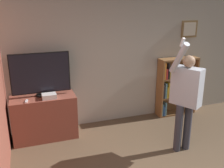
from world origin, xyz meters
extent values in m
cube|color=#B2AD9E|center=(0.00, 2.87, 1.35)|extent=(6.12, 0.06, 2.70)
cube|color=olive|center=(1.81, 2.82, 1.90)|extent=(0.39, 0.02, 0.37)
cube|color=beige|center=(1.81, 2.81, 1.90)|extent=(0.30, 0.01, 0.28)
cube|color=brown|center=(-1.43, 2.52, 0.41)|extent=(1.16, 0.52, 0.82)
cylinder|color=black|center=(-1.43, 2.58, 0.84)|extent=(0.22, 0.22, 0.03)
cylinder|color=black|center=(-1.43, 2.58, 0.88)|extent=(0.06, 0.06, 0.05)
cube|color=black|center=(-1.43, 2.58, 1.26)|extent=(1.05, 0.04, 0.74)
cube|color=black|center=(-1.43, 2.55, 1.26)|extent=(1.01, 0.01, 0.70)
cube|color=white|center=(-1.32, 2.39, 0.87)|extent=(0.25, 0.19, 0.09)
cube|color=white|center=(-1.72, 2.35, 0.84)|extent=(0.06, 0.14, 0.02)
cube|color=brown|center=(1.08, 2.68, 0.65)|extent=(0.04, 0.28, 1.30)
cube|color=brown|center=(1.94, 2.68, 0.65)|extent=(0.04, 0.28, 1.30)
cube|color=brown|center=(1.51, 2.81, 0.65)|extent=(0.89, 0.01, 1.30)
cube|color=brown|center=(1.51, 2.68, 0.02)|extent=(0.82, 0.28, 0.04)
cube|color=brown|center=(1.51, 2.68, 0.43)|extent=(0.82, 0.28, 0.04)
cube|color=brown|center=(1.51, 2.68, 0.87)|extent=(0.82, 0.28, 0.04)
cube|color=brown|center=(1.51, 2.68, 1.28)|extent=(0.82, 0.28, 0.04)
cube|color=#5B8E99|center=(1.11, 2.65, 0.16)|extent=(0.02, 0.22, 0.29)
cube|color=#2D569E|center=(1.15, 2.66, 0.14)|extent=(0.03, 0.25, 0.25)
cube|color=#5B8E99|center=(1.19, 2.64, 0.18)|extent=(0.03, 0.21, 0.32)
cube|color=#232328|center=(1.12, 2.66, 0.60)|extent=(0.04, 0.25, 0.30)
cube|color=#5B8E99|center=(1.16, 2.64, 0.62)|extent=(0.04, 0.20, 0.34)
cube|color=gold|center=(1.20, 2.65, 0.58)|extent=(0.03, 0.22, 0.25)
cube|color=gold|center=(1.24, 2.65, 0.62)|extent=(0.02, 0.23, 0.34)
cube|color=orange|center=(1.11, 2.65, 1.06)|extent=(0.03, 0.23, 0.36)
cube|color=red|center=(1.16, 2.66, 1.00)|extent=(0.04, 0.24, 0.22)
cube|color=#232328|center=(1.20, 2.67, 1.06)|extent=(0.02, 0.26, 0.34)
cube|color=gold|center=(1.25, 2.64, 1.01)|extent=(0.04, 0.20, 0.26)
cylinder|color=#383842|center=(0.69, 1.31, 0.42)|extent=(0.13, 0.13, 0.85)
cylinder|color=#383842|center=(0.87, 1.31, 0.42)|extent=(0.13, 0.13, 0.85)
cube|color=#B7BCC6|center=(0.78, 1.31, 1.16)|extent=(0.43, 0.53, 0.63)
sphere|color=#9E7556|center=(0.78, 1.31, 1.58)|extent=(0.20, 0.20, 0.20)
cylinder|color=#B7BCC6|center=(1.04, 1.31, 1.15)|extent=(0.09, 0.09, 0.58)
cylinder|color=#B7BCC6|center=(0.51, 1.19, 1.67)|extent=(0.09, 0.41, 0.53)
cube|color=white|center=(0.51, 1.13, 1.92)|extent=(0.04, 0.09, 0.14)
camera|label=1|loc=(-1.70, -2.11, 2.51)|focal=42.00mm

